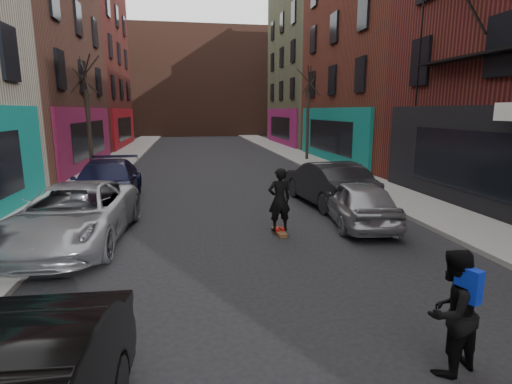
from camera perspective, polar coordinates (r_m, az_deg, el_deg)
name	(u,v)px	position (r m, az deg, el deg)	size (l,w,h in m)	color
sidewalk_left	(128,154)	(32.33, -17.84, 5.22)	(2.50, 84.00, 0.13)	gray
sidewalk_right	(286,151)	(32.98, 4.29, 5.85)	(2.50, 84.00, 0.13)	gray
buildings_right	(509,10)	(23.90, 32.47, 21.13)	(12.00, 56.00, 16.00)	#48291E
building_far	(198,84)	(57.98, -8.32, 15.08)	(40.00, 10.00, 14.00)	#47281E
tree_left_far	(88,109)	(20.34, -22.93, 10.81)	(2.00, 2.00, 6.50)	black
tree_right_far	(308,107)	(27.02, 7.44, 11.89)	(2.00, 2.00, 6.80)	black
parked_left_far	(74,214)	(11.14, -24.51, -2.92)	(2.48, 5.37, 1.49)	#92949A
parked_left_end	(107,183)	(15.27, -20.51, 1.20)	(2.18, 5.37, 1.56)	black
parked_right_far	(358,202)	(12.16, 14.33, -1.40)	(1.61, 3.99, 1.36)	gray
parked_right_end	(327,183)	(14.58, 10.10, 1.31)	(1.66, 4.75, 1.56)	black
skateboard	(279,232)	(11.04, 3.30, -5.75)	(0.22, 0.80, 0.10)	brown
skateboarder	(279,200)	(10.81, 3.36, -1.09)	(0.63, 0.42, 1.74)	black
pedestrian	(452,311)	(5.83, 26.16, -15.04)	(0.97, 0.86, 1.66)	black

